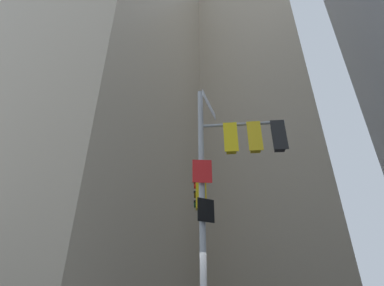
# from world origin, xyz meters

# --- Properties ---
(building_tower_left) EXTENTS (17.06, 17.06, 44.33)m
(building_tower_left) POSITION_xyz_m (-14.91, 9.61, 22.17)
(building_tower_left) COLOR tan
(building_tower_left) RESTS_ON ground
(building_mid_block) EXTENTS (16.71, 16.71, 40.68)m
(building_mid_block) POSITION_xyz_m (-3.00, 24.72, 20.34)
(building_mid_block) COLOR tan
(building_mid_block) RESTS_ON ground
(signal_pole_assembly) EXTENTS (3.78, 2.79, 8.39)m
(signal_pole_assembly) POSITION_xyz_m (0.72, 0.41, 5.18)
(signal_pole_assembly) COLOR #9EA0A3
(signal_pole_assembly) RESTS_ON ground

